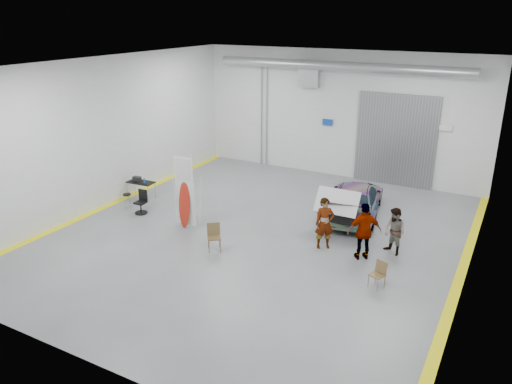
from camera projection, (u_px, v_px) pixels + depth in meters
The scene contains 13 objects.
ground at pixel (258, 235), 18.06m from camera, with size 16.00×16.00×0.00m, color slate.
room_shell at pixel (293, 113), 18.39m from camera, with size 14.02×16.18×6.01m.
sedan_car at pixel (355, 199), 19.57m from camera, with size 1.89×4.63×1.34m, color silver.
person_a at pixel (325, 223), 16.79m from camera, with size 0.65×0.43×1.80m, color #855F48.
person_b at pixel (395, 231), 16.39m from camera, with size 0.78×0.60×1.60m, color #45677F.
person_c at pixel (364, 231), 16.01m from camera, with size 1.12×0.46×1.93m, color #A47336.
surfboard_display at pixel (184, 198), 18.31m from camera, with size 0.82×0.24×2.89m.
folding_chair_near at pixel (214, 242), 16.80m from camera, with size 0.60×0.67×0.92m.
folding_chair_far at pixel (377, 280), 14.53m from camera, with size 0.50×0.53×0.81m.
shop_stool at pixel (128, 202), 20.28m from camera, with size 0.34×0.34×0.66m.
work_table at pixel (140, 182), 21.38m from camera, with size 1.21×0.66×0.96m.
office_chair at pixel (142, 203), 19.86m from camera, with size 0.50×0.50×0.94m.
trunk_lid at pixel (338, 199), 17.63m from camera, with size 1.57×0.95×0.04m, color silver.
Camera 1 is at (7.79, -14.48, 7.63)m, focal length 35.00 mm.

